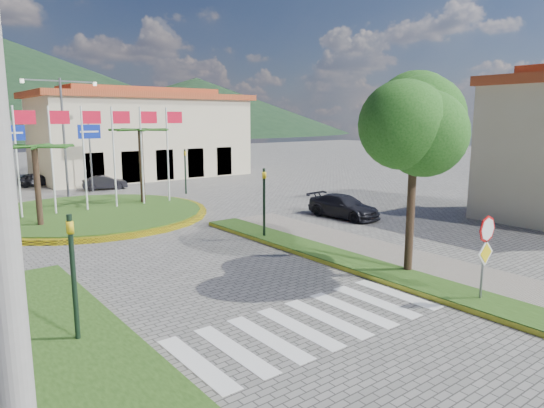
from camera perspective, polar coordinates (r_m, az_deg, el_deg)
ground at (r=10.94m, az=19.62°, el=-19.92°), size 160.00×160.00×0.00m
sidewalk_right at (r=16.64m, az=25.12°, el=-9.46°), size 4.00×28.00×0.15m
verge_right at (r=15.62m, az=23.07°, el=-10.50°), size 1.60×28.00×0.18m
median_left at (r=12.23m, az=-27.22°, el=-16.67°), size 5.00×14.00×0.18m
crosswalk at (r=13.23m, az=4.47°, el=-13.86°), size 8.00×3.00×0.01m
roundabout_island at (r=28.60m, az=-20.55°, el=-1.02°), size 12.70×12.70×6.00m
stop_sign at (r=15.20m, az=23.82°, el=-4.40°), size 0.80×0.11×2.65m
deciduous_tree at (r=16.89m, az=16.48°, el=9.03°), size 3.60×3.60×6.80m
traffic_light_left at (r=12.27m, az=-22.38°, el=-6.91°), size 0.15×0.18×3.20m
traffic_light_right at (r=21.41m, az=-0.94°, el=0.88°), size 0.15×0.18×3.20m
traffic_light_far at (r=35.05m, az=-10.17°, el=4.32°), size 0.18×0.15×3.20m
direction_sign_west at (r=36.45m, az=-28.18°, el=6.01°), size 1.60×0.14×5.20m
direction_sign_east at (r=37.62m, az=-20.64°, el=6.65°), size 1.60×0.14×5.20m
street_lamp_centre at (r=36.10m, az=-23.32°, el=7.89°), size 4.80×0.16×8.00m
building_right at (r=46.62m, az=-15.00°, el=7.95°), size 19.08×9.54×8.05m
hill_far_east at (r=160.31m, az=-8.80°, el=11.27°), size 120.00×120.00×18.00m
car_dark_a at (r=42.86m, az=-25.96°, el=2.61°), size 3.29×1.54×1.09m
car_dark_b at (r=38.93m, az=-19.07°, el=2.39°), size 3.39×1.79×1.06m
car_side_right at (r=26.68m, az=8.42°, el=-0.28°), size 2.09×4.38×1.23m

